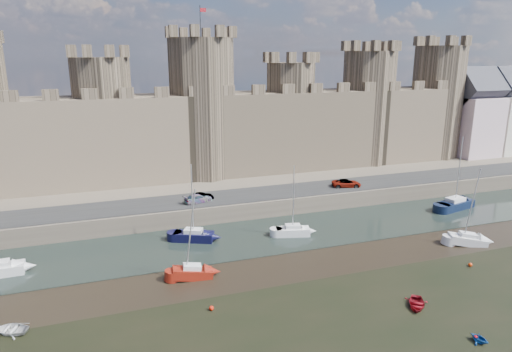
% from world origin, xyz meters
% --- Properties ---
extents(water_channel, '(160.00, 12.00, 0.08)m').
position_xyz_m(water_channel, '(0.00, 24.00, 0.04)').
color(water_channel, black).
rests_on(water_channel, ground).
extents(quay, '(160.00, 60.00, 2.50)m').
position_xyz_m(quay, '(0.00, 60.00, 1.25)').
color(quay, '#4C443A').
rests_on(quay, ground).
extents(road, '(160.00, 7.00, 0.10)m').
position_xyz_m(road, '(0.00, 34.00, 2.55)').
color(road, black).
rests_on(road, quay).
extents(castle, '(108.50, 11.00, 29.00)m').
position_xyz_m(castle, '(-0.64, 48.00, 11.67)').
color(castle, '#42382B').
rests_on(castle, quay).
extents(car_1, '(3.43, 1.44, 1.10)m').
position_xyz_m(car_1, '(-1.59, 33.86, 3.05)').
color(car_1, gray).
rests_on(car_1, quay).
extents(car_2, '(4.43, 2.73, 1.20)m').
position_xyz_m(car_2, '(-2.33, 32.94, 3.10)').
color(car_2, gray).
rests_on(car_2, quay).
extents(car_3, '(4.98, 3.26, 1.27)m').
position_xyz_m(car_3, '(21.59, 33.00, 3.14)').
color(car_3, gray).
rests_on(car_3, quay).
extents(sailboat_1, '(5.34, 3.82, 9.98)m').
position_xyz_m(sailboat_1, '(-4.58, 25.27, 0.79)').
color(sailboat_1, black).
rests_on(sailboat_1, ground).
extents(sailboat_2, '(4.63, 2.73, 9.39)m').
position_xyz_m(sailboat_2, '(8.01, 22.82, 0.77)').
color(sailboat_2, silver).
rests_on(sailboat_2, ground).
extents(sailboat_3, '(6.73, 3.78, 11.13)m').
position_xyz_m(sailboat_3, '(35.72, 24.64, 0.84)').
color(sailboat_3, black).
rests_on(sailboat_3, ground).
extents(sailboat_4, '(4.37, 2.06, 9.87)m').
position_xyz_m(sailboat_4, '(-6.65, 15.55, 0.73)').
color(sailboat_4, maroon).
rests_on(sailboat_4, ground).
extents(sailboat_5, '(4.85, 3.34, 9.75)m').
position_xyz_m(sailboat_5, '(27.53, 13.23, 0.71)').
color(sailboat_5, silver).
rests_on(sailboat_5, ground).
extents(dinghy_4, '(3.52, 3.71, 0.63)m').
position_xyz_m(dinghy_4, '(12.22, 3.14, 0.31)').
color(dinghy_4, maroon).
rests_on(dinghy_4, ground).
extents(dinghy_5, '(1.70, 1.86, 0.83)m').
position_xyz_m(dinghy_5, '(13.58, -3.12, 0.42)').
color(dinghy_5, navy).
rests_on(dinghy_5, ground).
extents(dinghy_6, '(3.62, 3.27, 0.62)m').
position_xyz_m(dinghy_6, '(-23.19, 10.80, 0.31)').
color(dinghy_6, silver).
rests_on(dinghy_6, ground).
extents(buoy_1, '(0.45, 0.45, 0.45)m').
position_xyz_m(buoy_1, '(-6.20, 8.77, 0.22)').
color(buoy_1, red).
rests_on(buoy_1, ground).
extents(buoy_2, '(0.41, 0.41, 0.41)m').
position_xyz_m(buoy_2, '(13.67, -2.66, 0.20)').
color(buoy_2, red).
rests_on(buoy_2, ground).
extents(buoy_3, '(0.44, 0.44, 0.44)m').
position_xyz_m(buoy_3, '(23.32, 8.23, 0.22)').
color(buoy_3, red).
rests_on(buoy_3, ground).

